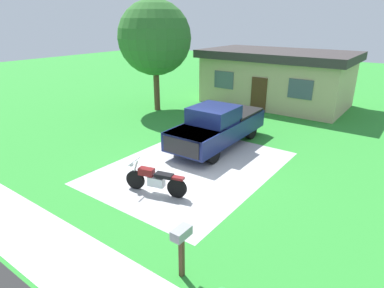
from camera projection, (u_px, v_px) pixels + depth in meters
ground_plane at (192, 167)px, 12.72m from camera, size 80.00×80.00×0.00m
driveway_pad at (192, 167)px, 12.72m from camera, size 5.67×7.56×0.01m
sidewalk_strip at (53, 249)px, 8.20m from camera, size 36.00×1.80×0.01m
motorcycle at (155, 180)px, 10.70m from camera, size 2.17×0.88×1.09m
pickup_truck at (219, 125)px, 14.64m from camera, size 2.11×5.66×1.90m
mailbox at (181, 240)px, 7.02m from camera, size 0.26×0.48×1.26m
shade_tree at (155, 38)px, 19.19m from camera, size 4.35×4.35×6.55m
neighbor_house at (276, 77)px, 21.65m from camera, size 9.60×5.60×3.50m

